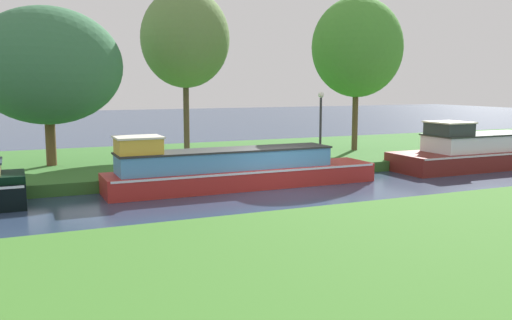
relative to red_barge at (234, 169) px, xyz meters
The scene contains 10 objects.
ground_plane 1.83m from the red_barge, 44.39° to the right, with size 120.00×120.00×0.00m, color #283853.
riverbank_far 5.94m from the red_barge, 78.07° to the left, with size 72.00×10.00×0.40m, color #356B2B.
riverbank_near 10.28m from the red_barge, 83.15° to the right, with size 72.00×10.00×0.40m, color #3B7227.
red_barge is the anchor object (origin of this frame).
maroon_cruiser 10.84m from the red_barge, ahead, with size 7.53×2.38×1.99m.
willow_tree_left 7.96m from the red_barge, 139.99° to the left, with size 5.43×3.56×5.90m.
willow_tree_centre 8.04m from the red_barge, 87.35° to the left, with size 3.85×3.96×7.18m.
willow_tree_right 10.21m from the red_barge, 29.85° to the left, with size 4.32×3.84×7.05m.
lamp_post 5.82m from the red_barge, 28.49° to the left, with size 0.24×0.24×2.77m.
mooring_post_near 3.21m from the red_barge, 26.97° to the left, with size 0.15×0.15×0.82m, color #503A27.
Camera 1 is at (-8.00, -15.98, 3.49)m, focal length 38.76 mm.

